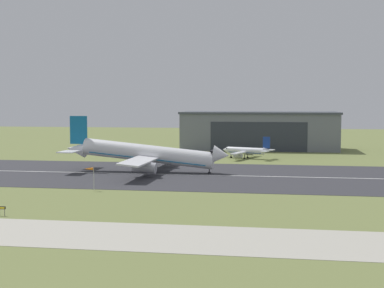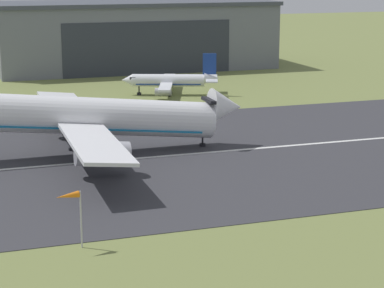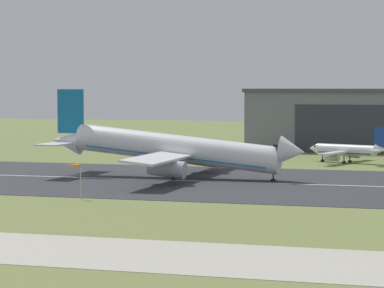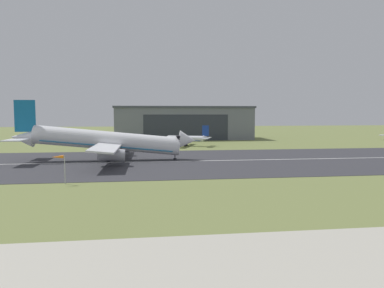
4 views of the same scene
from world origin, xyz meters
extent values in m
plane|color=olive|center=(0.00, 47.55, 0.00)|extent=(620.34, 620.34, 0.00)
cube|color=#333338|center=(0.00, 95.10, 0.03)|extent=(380.34, 54.72, 0.06)
cube|color=silver|center=(0.00, 95.10, 0.07)|extent=(342.30, 0.70, 0.01)
cube|color=#B2AD9E|center=(0.00, 27.64, 0.03)|extent=(285.25, 16.32, 0.05)
cube|color=slate|center=(15.61, 179.37, 7.46)|extent=(64.54, 23.93, 14.93)
cube|color=#424751|center=(15.61, 179.37, 15.38)|extent=(65.54, 24.93, 0.90)
cube|color=#2D333D|center=(15.61, 167.36, 5.97)|extent=(38.72, 0.12, 11.94)
cylinder|color=white|center=(-13.52, 99.15, 5.38)|extent=(38.07, 5.82, 8.33)
cone|color=white|center=(7.47, 98.58, 5.38)|extent=(4.88, 4.93, 5.19)
cone|color=white|center=(-35.23, 99.74, 6.24)|extent=(6.26, 4.49, 4.85)
cube|color=black|center=(5.10, 98.65, 6.34)|extent=(1.25, 4.11, 0.54)
cube|color=#146B9E|center=(-13.52, 99.15, 4.05)|extent=(33.88, 5.47, 3.39)
cube|color=white|center=(-13.10, 86.64, 4.54)|extent=(6.29, 20.33, 0.94)
cylinder|color=#A8A8B2|center=(-11.91, 88.23, 2.80)|extent=(6.57, 3.15, 3.55)
cube|color=white|center=(-12.43, 111.62, 4.54)|extent=(6.29, 20.33, 0.94)
cylinder|color=#A8A8B2|center=(-11.32, 109.97, 2.80)|extent=(6.57, 3.15, 3.55)
cube|color=#146B9E|center=(-34.36, 99.71, 11.86)|extent=(5.23, 0.42, 8.16)
cube|color=white|center=(-34.93, 93.65, 6.10)|extent=(4.77, 7.47, 0.24)
cube|color=white|center=(-34.60, 105.80, 6.10)|extent=(4.77, 7.47, 0.24)
cylinder|color=black|center=(4.11, 98.67, 1.49)|extent=(0.24, 0.24, 2.97)
cylinder|color=black|center=(4.11, 98.67, 0.22)|extent=(0.84, 0.84, 0.44)
cylinder|color=black|center=(-13.34, 96.26, 1.49)|extent=(0.24, 0.24, 2.97)
cylinder|color=black|center=(-13.34, 96.26, 0.22)|extent=(0.84, 0.84, 0.44)
cylinder|color=black|center=(-13.19, 102.02, 1.49)|extent=(0.24, 0.24, 2.97)
cylinder|color=black|center=(-13.19, 102.02, 0.22)|extent=(0.84, 0.84, 0.44)
cylinder|color=silver|center=(11.96, 140.17, 2.82)|extent=(13.62, 6.83, 2.33)
cone|color=silver|center=(4.56, 142.84, 2.82)|extent=(2.77, 2.91, 2.33)
cone|color=silver|center=(19.69, 137.38, 3.24)|extent=(3.35, 2.93, 2.10)
cube|color=black|center=(5.64, 142.45, 3.29)|extent=(1.71, 2.24, 0.44)
cube|color=navy|center=(11.96, 140.17, 2.18)|extent=(12.30, 6.25, 0.20)
cube|color=silver|center=(13.66, 145.68, 2.41)|extent=(5.22, 9.40, 0.40)
cylinder|color=#A8A8B2|center=(12.99, 145.14, 1.44)|extent=(3.35, 2.39, 1.45)
cube|color=silver|center=(9.74, 134.84, 2.41)|extent=(5.22, 9.40, 0.40)
cylinder|color=#A8A8B2|center=(9.58, 135.68, 1.44)|extent=(3.35, 2.39, 1.45)
cube|color=navy|center=(19.29, 137.52, 5.97)|extent=(2.48, 1.13, 3.97)
cube|color=silver|center=(20.67, 140.16, 3.17)|extent=(3.30, 4.11, 0.24)
cube|color=silver|center=(18.67, 134.61, 3.17)|extent=(3.30, 4.11, 0.24)
cylinder|color=black|center=(6.67, 142.08, 0.83)|extent=(0.24, 0.24, 1.66)
cylinder|color=black|center=(6.67, 142.08, 0.22)|extent=(0.84, 0.84, 0.44)
cylinder|color=black|center=(12.65, 141.41, 0.83)|extent=(0.24, 0.24, 1.66)
cylinder|color=black|center=(12.65, 141.41, 0.22)|extent=(0.84, 0.84, 0.44)
cylinder|color=black|center=(11.70, 138.77, 0.83)|extent=(0.24, 0.24, 1.66)
cylinder|color=black|center=(11.70, 138.77, 0.22)|extent=(0.84, 0.84, 0.44)
cylinder|color=#B7B7BC|center=(-18.41, 66.75, 2.58)|extent=(0.14, 0.14, 5.16)
cone|color=orange|center=(-19.56, 66.50, 4.91)|extent=(2.13, 1.02, 0.60)
camera|label=1|loc=(21.96, -48.46, 20.01)|focal=50.00mm
camera|label=2|loc=(-29.06, 5.45, 23.98)|focal=70.00mm
camera|label=3|loc=(33.98, -55.96, 16.65)|focal=85.00mm
camera|label=4|loc=(-5.05, -1.29, 12.57)|focal=35.00mm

